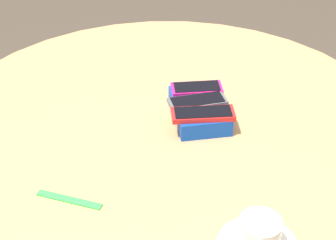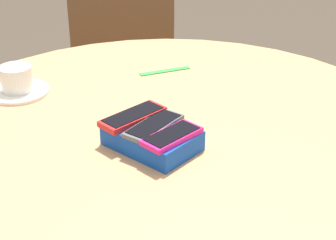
{
  "view_description": "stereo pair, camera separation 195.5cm",
  "coord_description": "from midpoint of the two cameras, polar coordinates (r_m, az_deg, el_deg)",
  "views": [
    {
      "loc": [
        1.04,
        0.1,
        1.52
      ],
      "look_at": [
        0.0,
        0.0,
        0.79
      ],
      "focal_mm": 60.0,
      "sensor_mm": 36.0,
      "label": 1
    },
    {
      "loc": [
        -0.85,
        0.58,
        1.32
      ],
      "look_at": [
        0.0,
        0.0,
        0.79
      ],
      "focal_mm": 60.0,
      "sensor_mm": 36.0,
      "label": 2
    }
  ],
  "objects": [
    {
      "name": "round_table",
      "position": [
        0.83,
        36.48,
        -47.59
      ],
      "size": [
        1.12,
        1.12,
        0.77
      ],
      "color": "#2D2D2D",
      "rests_on": "ground_plane"
    },
    {
      "name": "coffee_cup",
      "position": [
        0.69,
        -2.28,
        -36.88
      ],
      "size": [
        0.1,
        0.07,
        0.06
      ],
      "color": "silver",
      "rests_on": "saucer"
    },
    {
      "name": "phone_box",
      "position": [
        0.71,
        42.6,
        -50.62
      ],
      "size": [
        0.2,
        0.16,
        0.04
      ],
      "color": "#0F42AD",
      "rests_on": "round_table"
    },
    {
      "name": "phone_red",
      "position": [
        0.67,
        36.98,
        -48.92
      ],
      "size": [
        0.08,
        0.15,
        0.01
      ],
      "color": "red",
      "rests_on": "phone_box"
    },
    {
      "name": "lanyard_strap",
      "position": [
        0.85,
        25.62,
        -27.04
      ],
      "size": [
        0.04,
        0.14,
        0.0
      ],
      "primitive_type": "cube",
      "rotation": [
        0.0,
        0.0,
        1.35
      ],
      "color": "green",
      "rests_on": "round_table"
    },
    {
      "name": "phone_gray",
      "position": [
        0.69,
        43.69,
        -49.6
      ],
      "size": [
        0.09,
        0.14,
        0.01
      ],
      "color": "#515156",
      "rests_on": "phone_box"
    },
    {
      "name": "saucer",
      "position": [
        0.72,
        -2.1,
        -38.23
      ],
      "size": [
        0.14,
        0.14,
        0.01
      ],
      "primitive_type": "cylinder",
      "color": "silver",
      "rests_on": "round_table"
    },
    {
      "name": "phone_magenta",
      "position": [
        0.7,
        50.37,
        -50.65
      ],
      "size": [
        0.07,
        0.13,
        0.01
      ],
      "color": "#D11975",
      "rests_on": "phone_box"
    },
    {
      "name": "chair_near_window",
      "position": [
        1.42,
        7.66,
        -16.12
      ],
      "size": [
        0.56,
        0.56,
        0.86
      ],
      "color": "brown",
      "rests_on": "ground_plane"
    }
  ]
}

